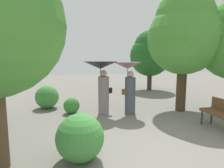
# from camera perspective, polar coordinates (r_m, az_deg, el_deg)

# --- Properties ---
(ground_plane) EXTENTS (40.00, 40.00, 0.00)m
(ground_plane) POSITION_cam_1_polar(r_m,az_deg,el_deg) (4.59, 12.58, -18.22)
(ground_plane) COLOR slate
(person_left) EXTENTS (1.20, 1.20, 1.89)m
(person_left) POSITION_cam_1_polar(r_m,az_deg,el_deg) (6.72, -3.14, 2.46)
(person_left) COLOR gray
(person_left) RESTS_ON ground
(person_right) EXTENTS (1.01, 1.01, 1.87)m
(person_right) POSITION_cam_1_polar(r_m,az_deg,el_deg) (6.74, 5.08, 1.49)
(person_right) COLOR #474C56
(person_right) RESTS_ON ground
(tree_near_right) EXTENTS (2.63, 2.63, 4.49)m
(tree_near_right) POSITION_cam_1_polar(r_m,az_deg,el_deg) (7.62, 20.86, 14.34)
(tree_near_right) COLOR #42301E
(tree_near_right) RESTS_ON ground
(tree_mid_right) EXTENTS (2.49, 2.49, 3.71)m
(tree_mid_right) POSITION_cam_1_polar(r_m,az_deg,el_deg) (12.06, 11.43, 9.13)
(tree_mid_right) COLOR #42301E
(tree_mid_right) RESTS_ON ground
(bush_path_left) EXTENTS (0.94, 0.94, 0.94)m
(bush_path_left) POSITION_cam_1_polar(r_m,az_deg,el_deg) (3.86, -9.61, -15.62)
(bush_path_left) COLOR #428C3D
(bush_path_left) RESTS_ON ground
(bush_path_right) EXTENTS (0.92, 0.92, 0.92)m
(bush_path_right) POSITION_cam_1_polar(r_m,az_deg,el_deg) (8.04, -19.00, -3.71)
(bush_path_right) COLOR #428C3D
(bush_path_right) RESTS_ON ground
(bush_behind_bench) EXTENTS (0.58, 0.58, 0.58)m
(bush_behind_bench) POSITION_cam_1_polar(r_m,az_deg,el_deg) (7.06, -12.08, -6.40)
(bush_behind_bench) COLOR #387F33
(bush_behind_bench) RESTS_ON ground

